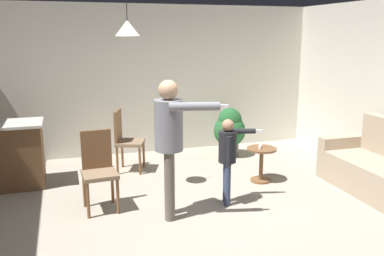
{
  "coord_description": "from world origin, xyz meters",
  "views": [
    {
      "loc": [
        -1.51,
        -4.25,
        2.18
      ],
      "look_at": [
        0.04,
        0.64,
        1.0
      ],
      "focal_mm": 38.46,
      "sensor_mm": 36.0,
      "label": 1
    }
  ],
  "objects": [
    {
      "name": "ground",
      "position": [
        0.0,
        0.0,
        0.0
      ],
      "size": [
        7.68,
        7.68,
        0.0
      ],
      "primitive_type": "plane",
      "color": "#9E9384"
    },
    {
      "name": "wall_back",
      "position": [
        0.0,
        3.2,
        1.35
      ],
      "size": [
        6.4,
        0.1,
        2.7
      ],
      "primitive_type": "cube",
      "color": "silver",
      "rests_on": "ground"
    },
    {
      "name": "couch_floral",
      "position": [
        2.67,
        0.11,
        0.33
      ],
      "size": [
        0.88,
        1.81,
        1.0
      ],
      "rotation": [
        0.0,
        0.0,
        1.55
      ],
      "color": "tan",
      "rests_on": "ground"
    },
    {
      "name": "side_table_by_couch",
      "position": [
        1.26,
        1.06,
        0.33
      ],
      "size": [
        0.44,
        0.44,
        0.52
      ],
      "color": "brown",
      "rests_on": "ground"
    },
    {
      "name": "person_adult",
      "position": [
        -0.35,
        0.26,
        1.04
      ],
      "size": [
        0.77,
        0.6,
        1.67
      ],
      "rotation": [
        0.0,
        0.0,
        -1.8
      ],
      "color": "#60564C",
      "rests_on": "ground"
    },
    {
      "name": "person_child",
      "position": [
        0.45,
        0.42,
        0.7
      ],
      "size": [
        0.61,
        0.32,
        1.13
      ],
      "rotation": [
        0.0,
        0.0,
        -1.81
      ],
      "color": "#384260",
      "rests_on": "ground"
    },
    {
      "name": "dining_chair_by_counter",
      "position": [
        -1.15,
        0.79,
        0.55
      ],
      "size": [
        0.45,
        0.45,
        1.0
      ],
      "rotation": [
        0.0,
        0.0,
        3.21
      ],
      "color": "brown",
      "rests_on": "ground"
    },
    {
      "name": "dining_chair_near_wall",
      "position": [
        -0.6,
        2.16,
        0.55
      ],
      "size": [
        0.54,
        0.54,
        1.0
      ],
      "rotation": [
        0.0,
        0.0,
        4.35
      ],
      "color": "brown",
      "rests_on": "ground"
    },
    {
      "name": "potted_plant_corner",
      "position": [
        1.32,
        2.45,
        0.49
      ],
      "size": [
        0.58,
        0.58,
        0.88
      ],
      "color": "#4C4742",
      "rests_on": "ground"
    },
    {
      "name": "spare_remote_on_table",
      "position": [
        1.24,
        1.07,
        0.54
      ],
      "size": [
        0.1,
        0.13,
        0.04
      ],
      "primitive_type": "cube",
      "rotation": [
        0.0,
        0.0,
        2.55
      ],
      "color": "white",
      "rests_on": "side_table_by_couch"
    },
    {
      "name": "ceiling_light_pendant",
      "position": [
        -0.67,
        1.15,
        2.25
      ],
      "size": [
        0.32,
        0.32,
        0.55
      ],
      "color": "silver"
    }
  ]
}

